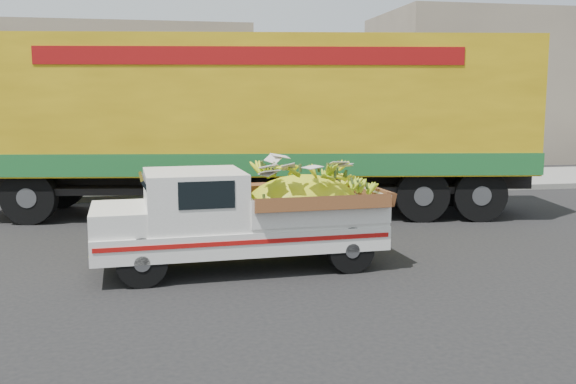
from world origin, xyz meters
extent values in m
plane|color=black|center=(0.00, 0.00, 0.00)|extent=(100.00, 100.00, 0.00)
cube|color=gray|center=(0.00, 7.26, 0.07)|extent=(60.00, 0.25, 0.15)
cube|color=gray|center=(0.00, 9.36, 0.07)|extent=(60.00, 4.00, 0.14)
cube|color=gray|center=(14.00, 16.26, 3.00)|extent=(14.00, 6.00, 6.00)
cylinder|color=black|center=(-2.31, -0.46, 0.34)|extent=(0.69, 0.24, 0.68)
cylinder|color=black|center=(-2.39, 0.85, 0.34)|extent=(0.69, 0.24, 0.68)
cylinder|color=black|center=(0.65, -0.28, 0.34)|extent=(0.69, 0.24, 0.68)
cylinder|color=black|center=(0.57, 1.03, 0.34)|extent=(0.69, 0.24, 0.68)
cube|color=white|center=(-0.92, 0.28, 0.50)|extent=(4.30, 1.78, 0.35)
cube|color=#A50F0C|center=(-0.87, -0.48, 0.56)|extent=(4.12, 0.26, 0.06)
cube|color=silver|center=(-2.98, 0.16, 0.40)|extent=(0.18, 1.50, 0.13)
cube|color=white|center=(-2.64, 0.18, 0.83)|extent=(0.85, 1.48, 0.32)
cube|color=white|center=(-1.56, 0.24, 1.08)|extent=(1.48, 1.55, 0.81)
cube|color=black|center=(-1.43, -0.49, 1.23)|extent=(0.76, 0.06, 0.38)
cube|color=white|center=(0.16, 0.35, 0.90)|extent=(2.15, 1.65, 0.46)
ellipsoid|color=yellow|center=(0.07, 0.34, 0.81)|extent=(1.94, 1.33, 1.15)
cylinder|color=black|center=(4.41, 3.08, 0.55)|extent=(1.14, 0.49, 1.10)
cylinder|color=black|center=(4.72, 5.06, 0.55)|extent=(1.14, 0.49, 1.10)
cylinder|color=black|center=(3.22, 3.27, 0.55)|extent=(1.14, 0.49, 1.10)
cylinder|color=black|center=(3.53, 5.25, 0.55)|extent=(1.14, 0.49, 1.10)
cylinder|color=black|center=(-4.68, 4.52, 0.55)|extent=(1.14, 0.49, 1.10)
cylinder|color=black|center=(-4.37, 6.50, 0.55)|extent=(1.14, 0.49, 1.10)
cube|color=black|center=(-0.08, 4.81, 0.78)|extent=(12.01, 2.86, 0.36)
cube|color=gold|center=(-0.08, 4.81, 2.38)|extent=(12.01, 4.31, 2.84)
cube|color=#1B612A|center=(-0.08, 4.81, 1.21)|extent=(12.07, 4.33, 0.45)
cube|color=maroon|center=(-0.28, 3.56, 3.35)|extent=(8.30, 1.33, 0.35)
camera|label=1|loc=(-1.97, -9.04, 2.50)|focal=40.00mm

